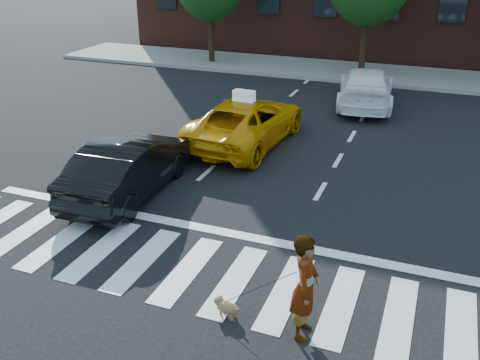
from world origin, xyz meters
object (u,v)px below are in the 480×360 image
(taxi, at_px, (246,121))
(black_sedan, at_px, (130,167))
(white_suv, at_px, (366,87))
(woman, at_px, (305,287))
(dog, at_px, (226,306))

(taxi, distance_m, black_sedan, 4.65)
(taxi, height_order, black_sedan, black_sedan)
(white_suv, bearing_deg, black_sedan, 59.34)
(woman, bearing_deg, taxi, 20.03)
(taxi, bearing_deg, woman, 120.41)
(white_suv, relative_size, dog, 8.88)
(taxi, distance_m, white_suv, 6.16)
(black_sedan, bearing_deg, woman, 144.19)
(dog, bearing_deg, taxi, 123.91)
(black_sedan, height_order, white_suv, black_sedan)
(black_sedan, distance_m, woman, 6.46)
(taxi, xyz_separation_m, white_suv, (2.80, 5.49, 0.00))
(black_sedan, height_order, woman, woman)
(woman, bearing_deg, dog, 84.98)
(white_suv, bearing_deg, dog, 81.72)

